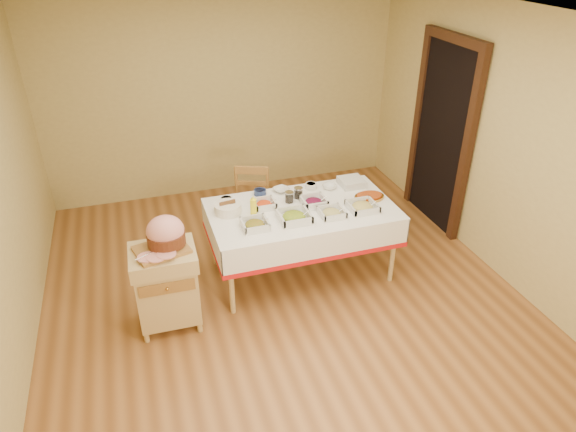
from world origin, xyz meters
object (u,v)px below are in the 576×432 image
object	(u,v)px
dining_table	(302,222)
bread_basket	(228,208)
mustard_bottle	(253,206)
preserve_jar_right	(298,193)
dining_chair	(251,208)
brass_platter	(369,197)
plate_stack	(351,182)
ham_on_board	(165,235)
butcher_cart	(167,283)
preserve_jar_left	(289,197)

from	to	relation	value
dining_table	bread_basket	size ratio (longest dim) A/B	6.94
dining_table	mustard_bottle	bearing A→B (deg)	175.86
preserve_jar_right	mustard_bottle	xyz separation A→B (m)	(-0.52, -0.18, 0.03)
dining_chair	brass_platter	size ratio (longest dim) A/B	2.87
preserve_jar_right	plate_stack	world-z (taller)	preserve_jar_right
dining_table	ham_on_board	distance (m)	1.42
dining_chair	brass_platter	xyz separation A→B (m)	(1.07, -0.70, 0.32)
butcher_cart	preserve_jar_right	xyz separation A→B (m)	(1.42, 0.61, 0.36)
dining_table	ham_on_board	size ratio (longest dim) A/B	4.03
dining_chair	ham_on_board	distance (m)	1.51
preserve_jar_right	plate_stack	size ratio (longest dim) A/B	0.46
dining_table	brass_platter	world-z (taller)	brass_platter
ham_on_board	preserve_jar_left	world-z (taller)	ham_on_board
dining_chair	preserve_jar_left	xyz separation A→B (m)	(0.27, -0.53, 0.35)
dining_chair	plate_stack	size ratio (longest dim) A/B	3.63
preserve_jar_left	preserve_jar_right	bearing A→B (deg)	26.49
mustard_bottle	brass_platter	distance (m)	1.20
dining_table	butcher_cart	distance (m)	1.45
ham_on_board	preserve_jar_left	distance (m)	1.37
preserve_jar_left	plate_stack	size ratio (longest dim) A/B	0.46
mustard_bottle	bread_basket	xyz separation A→B (m)	(-0.23, 0.10, -0.04)
preserve_jar_left	bread_basket	xyz separation A→B (m)	(-0.63, -0.03, -0.00)
preserve_jar_right	bread_basket	world-z (taller)	same
preserve_jar_right	brass_platter	size ratio (longest dim) A/B	0.37
ham_on_board	preserve_jar_left	xyz separation A→B (m)	(1.26, 0.52, -0.10)
plate_stack	brass_platter	xyz separation A→B (m)	(0.05, -0.33, -0.02)
butcher_cart	preserve_jar_left	world-z (taller)	preserve_jar_left
ham_on_board	butcher_cart	bearing A→B (deg)	-141.95
dining_chair	brass_platter	bearing A→B (deg)	-33.08
butcher_cart	mustard_bottle	world-z (taller)	mustard_bottle
dining_table	dining_chair	xyz separation A→B (m)	(-0.35, 0.69, -0.14)
preserve_jar_left	butcher_cart	bearing A→B (deg)	-157.02
preserve_jar_left	preserve_jar_right	xyz separation A→B (m)	(0.12, 0.06, 0.00)
dining_chair	plate_stack	distance (m)	1.13
dining_table	butcher_cart	world-z (taller)	butcher_cart
dining_table	brass_platter	size ratio (longest dim) A/B	5.81
dining_chair	preserve_jar_right	size ratio (longest dim) A/B	7.83
butcher_cart	plate_stack	xyz separation A→B (m)	(2.05, 0.71, 0.35)
ham_on_board	preserve_jar_right	bearing A→B (deg)	22.70
plate_stack	preserve_jar_right	bearing A→B (deg)	-171.09
ham_on_board	dining_table	bearing A→B (deg)	14.93
preserve_jar_left	preserve_jar_right	world-z (taller)	preserve_jar_right
dining_chair	preserve_jar_right	xyz separation A→B (m)	(0.39, -0.47, 0.35)
butcher_cart	mustard_bottle	size ratio (longest dim) A/B	4.07
preserve_jar_right	bread_basket	xyz separation A→B (m)	(-0.75, -0.09, -0.00)
butcher_cart	preserve_jar_right	distance (m)	1.59
preserve_jar_right	mustard_bottle	world-z (taller)	mustard_bottle
preserve_jar_right	dining_table	bearing A→B (deg)	-99.76
bread_basket	plate_stack	world-z (taller)	bread_basket
dining_chair	mustard_bottle	distance (m)	0.77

